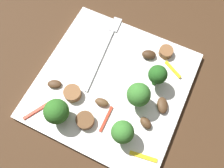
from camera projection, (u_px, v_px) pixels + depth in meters
ground_plane at (112, 86)px, 0.47m from camera, size 1.40×1.40×0.00m
plate at (112, 85)px, 0.47m from camera, size 0.28×0.28×0.01m
fork at (106, 47)px, 0.49m from camera, size 0.18×0.03×0.00m
broccoli_floret_0 at (139, 95)px, 0.41m from camera, size 0.04×0.04×0.06m
broccoli_floret_1 at (158, 75)px, 0.43m from camera, size 0.03×0.03×0.06m
broccoli_floret_2 at (56, 112)px, 0.41m from camera, size 0.04×0.04×0.06m
broccoli_floret_3 at (123, 132)px, 0.39m from camera, size 0.04×0.04×0.05m
sausage_slice_0 at (72, 93)px, 0.45m from camera, size 0.04×0.04×0.02m
sausage_slice_1 at (166, 52)px, 0.48m from camera, size 0.04×0.04×0.01m
sausage_slice_2 at (85, 120)px, 0.43m from camera, size 0.04×0.04×0.01m
mushroom_0 at (54, 84)px, 0.46m from camera, size 0.03×0.03×0.01m
mushroom_1 at (146, 123)px, 0.43m from camera, size 0.03×0.03×0.01m
mushroom_2 at (100, 101)px, 0.44m from camera, size 0.02×0.03×0.01m
mushroom_3 at (163, 104)px, 0.44m from camera, size 0.04×0.03×0.01m
mushroom_4 at (149, 55)px, 0.48m from camera, size 0.03×0.03×0.01m
pepper_strip_0 at (106, 119)px, 0.43m from camera, size 0.05×0.01×0.00m
pepper_strip_1 at (143, 157)px, 0.41m from camera, size 0.01×0.05×0.00m
pepper_strip_2 at (173, 70)px, 0.47m from camera, size 0.02×0.04×0.00m
pepper_strip_3 at (37, 111)px, 0.44m from camera, size 0.05×0.03×0.00m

